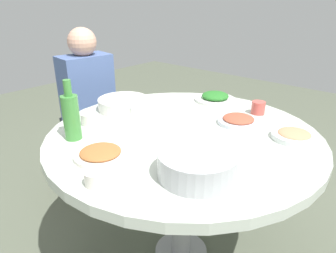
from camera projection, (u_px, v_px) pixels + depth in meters
The scene contains 14 objects.
ground at pixel (181, 253), 1.79m from camera, with size 8.00×8.00×0.00m, color #545A49.
round_dining_table at pixel (183, 146), 1.52m from camera, with size 1.30×1.30×0.78m.
rice_bowl at pixel (197, 164), 1.11m from camera, with size 0.29×0.29×0.10m.
soup_bowl at pixel (123, 104), 1.77m from camera, with size 0.29×0.29×0.06m.
dish_stirfry at pixel (238, 120), 1.58m from camera, with size 0.21×0.21×0.04m.
dish_greens at pixel (215, 97), 1.91m from camera, with size 0.25×0.25×0.06m.
dish_tofu_braise at pixel (101, 153), 1.25m from camera, with size 0.22×0.22×0.04m.
dish_shrimp at pixel (294, 135), 1.41m from camera, with size 0.20×0.20×0.04m.
green_bottle at pixel (71, 116), 1.38m from camera, with size 0.08×0.08×0.28m.
tea_cup_near at pixel (88, 119), 1.56m from camera, with size 0.07×0.07×0.06m, color silver.
tea_cup_far at pixel (258, 108), 1.70m from camera, with size 0.07×0.07×0.07m, color #C84F47.
tea_cup_side at pixel (95, 178), 1.07m from camera, with size 0.07×0.07×0.05m, color silver.
stool_for_diner_left at pixel (95, 159), 2.37m from camera, with size 0.34×0.34×0.43m, color brown.
diner_left at pixel (87, 93), 2.16m from camera, with size 0.36×0.38×0.76m.
Camera 1 is at (1.07, 0.84, 1.38)m, focal length 32.99 mm.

